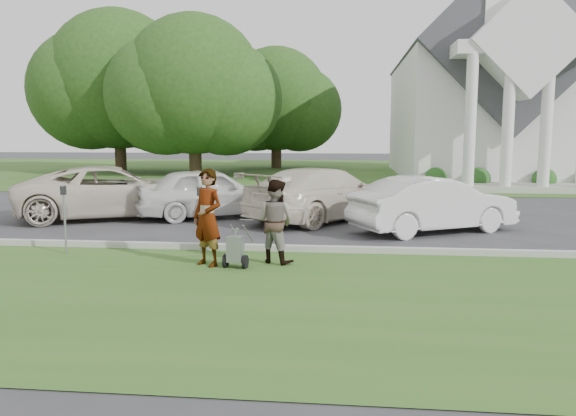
% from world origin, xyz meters
% --- Properties ---
extents(ground, '(120.00, 120.00, 0.00)m').
position_xyz_m(ground, '(0.00, 0.00, 0.00)').
color(ground, '#333335').
rests_on(ground, ground).
extents(grass_strip, '(80.00, 7.00, 0.01)m').
position_xyz_m(grass_strip, '(0.00, -3.00, 0.01)').
color(grass_strip, '#2F571E').
rests_on(grass_strip, ground).
extents(church_lawn, '(80.00, 30.00, 0.01)m').
position_xyz_m(church_lawn, '(0.00, 27.00, 0.01)').
color(church_lawn, '#2F571E').
rests_on(church_lawn, ground).
extents(curb, '(80.00, 0.18, 0.15)m').
position_xyz_m(curb, '(0.00, 0.55, 0.07)').
color(curb, '#9E9E93').
rests_on(curb, ground).
extents(church, '(9.19, 19.00, 24.10)m').
position_xyz_m(church, '(9.00, 23.11, 5.94)').
color(church, white).
rests_on(church, ground).
extents(tree_left, '(10.63, 8.40, 9.71)m').
position_xyz_m(tree_left, '(-8.01, 21.99, 5.11)').
color(tree_left, '#332316').
rests_on(tree_left, ground).
extents(tree_far, '(11.64, 9.20, 10.73)m').
position_xyz_m(tree_far, '(-14.01, 24.99, 5.69)').
color(tree_far, '#332316').
rests_on(tree_far, ground).
extents(tree_back, '(9.61, 7.60, 8.89)m').
position_xyz_m(tree_back, '(-4.01, 29.99, 4.73)').
color(tree_back, '#332316').
rests_on(tree_back, ground).
extents(striping_cart, '(0.50, 0.96, 0.86)m').
position_xyz_m(striping_cart, '(-0.90, -1.09, 0.37)').
color(striping_cart, black).
rests_on(striping_cart, ground).
extents(person_left, '(0.84, 0.76, 1.93)m').
position_xyz_m(person_left, '(-1.48, -0.95, 0.97)').
color(person_left, '#999999').
rests_on(person_left, ground).
extents(person_right, '(1.03, 0.94, 1.70)m').
position_xyz_m(person_right, '(-0.18, -0.55, 0.85)').
color(person_right, '#999999').
rests_on(person_right, ground).
extents(parking_meter_near, '(0.11, 0.10, 1.49)m').
position_xyz_m(parking_meter_near, '(-1.93, 0.18, 0.94)').
color(parking_meter_near, gray).
rests_on(parking_meter_near, ground).
extents(parking_meter_far, '(0.11, 0.10, 1.52)m').
position_xyz_m(parking_meter_far, '(-4.87, -0.17, 0.96)').
color(parking_meter_far, gray).
rests_on(parking_meter_far, ground).
extents(car_a, '(6.43, 4.92, 1.62)m').
position_xyz_m(car_a, '(-5.99, 5.09, 0.81)').
color(car_a, beige).
rests_on(car_a, ground).
extents(car_b, '(4.96, 3.77, 1.57)m').
position_xyz_m(car_b, '(-2.99, 5.38, 0.79)').
color(car_b, silver).
rests_on(car_b, ground).
extents(car_c, '(5.18, 5.73, 1.60)m').
position_xyz_m(car_c, '(0.56, 5.23, 0.80)').
color(car_c, beige).
rests_on(car_c, ground).
extents(car_d, '(4.73, 3.56, 1.49)m').
position_xyz_m(car_d, '(3.56, 3.47, 0.75)').
color(car_d, silver).
rests_on(car_d, ground).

